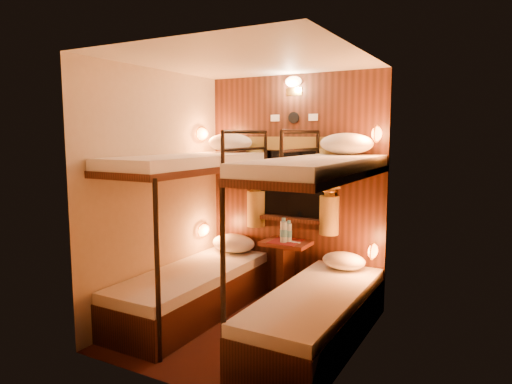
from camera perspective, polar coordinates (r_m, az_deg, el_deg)
The scene contains 22 objects.
floor at distance 4.35m, azimuth -1.28°, elevation -16.85°, with size 2.10×2.10×0.00m, color #36180E.
ceiling at distance 4.02m, azimuth -1.38°, elevation 16.15°, with size 2.10×2.10×0.00m, color silver.
wall_back at distance 4.94m, azimuth 4.81°, elevation 0.51°, with size 2.40×2.40×0.00m, color #C6B293.
wall_front at distance 3.17m, azimuth -10.96°, elevation -3.38°, with size 2.40×2.40×0.00m, color #C6B293.
wall_left at distance 4.60m, azimuth -12.16°, elevation -0.13°, with size 2.40×2.40×0.00m, color #C6B293.
wall_right at distance 3.62m, azimuth 12.47°, elevation -2.09°, with size 2.40×2.40×0.00m, color #C6B293.
back_panel at distance 4.93m, azimuth 4.74°, elevation 0.49°, with size 2.00×0.03×2.40m, color black.
bunk_left at distance 4.56m, azimuth -7.99°, elevation -8.34°, with size 0.72×1.90×1.82m.
bunk_right at distance 3.95m, azimuth 7.51°, elevation -10.80°, with size 0.72×1.90×1.82m.
window at distance 4.91m, azimuth 4.59°, elevation 0.23°, with size 1.00×0.12×0.79m.
curtains at distance 4.87m, azimuth 4.44°, elevation 1.16°, with size 1.10×0.22×1.00m.
back_fixtures at distance 4.89m, azimuth 4.70°, elevation 12.72°, with size 0.54×0.09×0.48m.
reading_lamps at distance 4.62m, azimuth 3.04°, elevation 0.56°, with size 2.00×0.20×1.25m.
table at distance 4.92m, azimuth 3.75°, elevation -8.85°, with size 0.50×0.34×0.66m.
bottle_left at distance 4.79m, azimuth 3.47°, elevation -4.99°, with size 0.08×0.08×0.26m.
bottle_right at distance 4.82m, azimuth 4.13°, elevation -5.09°, with size 0.07×0.07×0.23m.
sachet_a at distance 4.84m, azimuth 4.61°, elevation -6.23°, with size 0.07×0.06×0.01m, color silver.
sachet_b at distance 4.81m, azimuth 5.16°, elevation -6.32°, with size 0.07×0.05×0.01m, color silver.
pillow_lower_left at distance 5.18m, azimuth -2.84°, elevation -6.40°, with size 0.51×0.36×0.20m, color silver.
pillow_lower_right at distance 4.62m, azimuth 10.91°, elevation -8.44°, with size 0.43×0.31×0.17m, color silver.
pillow_upper_left at distance 4.99m, azimuth -3.26°, elevation 6.20°, with size 0.51×0.37×0.20m, color silver.
pillow_upper_right at distance 4.44m, azimuth 11.25°, elevation 5.96°, with size 0.52×0.37×0.20m, color silver.
Camera 1 is at (2.00, -3.43, 1.78)m, focal length 32.00 mm.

